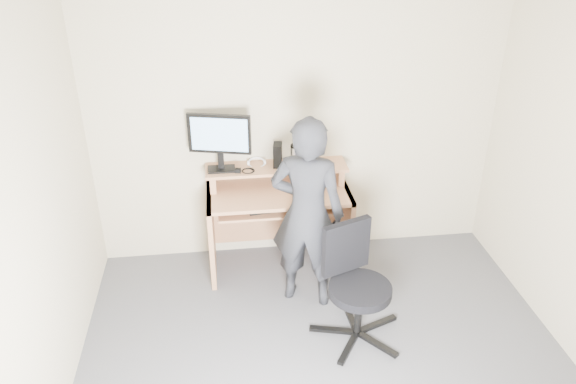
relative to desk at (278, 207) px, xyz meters
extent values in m
cube|color=beige|center=(0.20, 0.22, 0.70)|extent=(3.50, 0.02, 2.50)
cube|color=white|center=(0.20, -1.53, 1.95)|extent=(3.50, 3.50, 0.02)
cube|color=tan|center=(-0.58, -0.08, -0.17)|extent=(0.04, 0.60, 0.75)
cube|color=tan|center=(0.58, -0.08, -0.17)|extent=(0.04, 0.60, 0.75)
cube|color=tan|center=(0.00, -0.08, 0.19)|extent=(1.20, 0.60, 0.03)
cube|color=tan|center=(0.00, -0.16, 0.09)|extent=(1.02, 0.38, 0.02)
cube|color=tan|center=(-0.54, 0.07, 0.28)|extent=(0.05, 0.28, 0.15)
cube|color=tan|center=(0.54, 0.07, 0.28)|extent=(0.05, 0.28, 0.15)
cube|color=tan|center=(0.00, 0.07, 0.35)|extent=(1.20, 0.30, 0.02)
cube|color=tan|center=(0.00, 0.21, -0.12)|extent=(1.20, 0.03, 0.65)
cube|color=black|center=(-0.46, 0.06, 0.37)|extent=(0.23, 0.14, 0.02)
cube|color=black|center=(-0.46, 0.08, 0.45)|extent=(0.05, 0.04, 0.14)
cube|color=black|center=(-0.46, 0.05, 0.69)|extent=(0.51, 0.16, 0.33)
cube|color=#8DBFF4|center=(-0.46, 0.03, 0.69)|extent=(0.45, 0.12, 0.28)
cube|color=black|center=(0.01, 0.08, 0.46)|extent=(0.09, 0.14, 0.20)
cylinder|color=silver|center=(0.16, 0.05, 0.45)|extent=(0.10, 0.10, 0.18)
cube|color=black|center=(0.23, 0.02, 0.37)|extent=(0.09, 0.14, 0.01)
cube|color=black|center=(-0.33, -0.01, 0.38)|extent=(0.05, 0.05, 0.03)
torus|color=silver|center=(-0.16, 0.14, 0.37)|extent=(0.17, 0.17, 0.06)
cube|color=black|center=(-0.04, -0.17, 0.12)|extent=(0.48, 0.24, 0.03)
ellipsoid|color=black|center=(0.31, -0.18, 0.22)|extent=(0.11, 0.09, 0.04)
cube|color=black|center=(0.65, -1.00, -0.51)|extent=(0.34, 0.17, 0.03)
cube|color=black|center=(0.47, -0.89, -0.51)|extent=(0.07, 0.35, 0.03)
cube|color=black|center=(0.30, -1.02, -0.51)|extent=(0.35, 0.13, 0.03)
cube|color=black|center=(0.38, -1.22, -0.51)|extent=(0.23, 0.32, 0.03)
cube|color=black|center=(0.60, -1.21, -0.51)|extent=(0.26, 0.30, 0.03)
cylinder|color=black|center=(0.48, -1.07, -0.32)|extent=(0.06, 0.06, 0.37)
cylinder|color=black|center=(0.48, -1.07, -0.12)|extent=(0.46, 0.46, 0.06)
cube|color=black|center=(0.40, -0.88, 0.14)|extent=(0.38, 0.19, 0.41)
imported|color=black|center=(0.17, -0.55, 0.24)|extent=(0.67, 0.56, 1.58)
camera|label=1|loc=(-0.44, -4.21, 2.40)|focal=35.00mm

